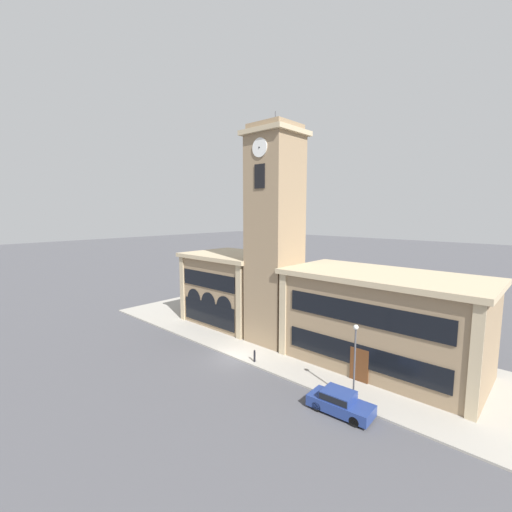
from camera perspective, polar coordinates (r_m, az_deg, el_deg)
ground_plane at (r=32.46m, az=-3.71°, el=-16.69°), size 300.00×300.00×0.00m
sidewalk_kerb at (r=37.03m, az=3.97°, el=-13.47°), size 44.51×13.37×0.15m
clock_tower at (r=33.96m, az=3.11°, el=3.23°), size 5.09×5.09×22.69m
town_hall_left_wing at (r=41.35m, az=-3.78°, el=-5.28°), size 11.12×8.54×8.34m
town_hall_right_wing at (r=31.39m, az=20.17°, el=-10.00°), size 16.46×8.54×8.15m
parked_car_near at (r=25.16m, az=13.77°, el=-22.53°), size 4.31×2.02×1.47m
street_lamp at (r=25.10m, az=16.18°, el=-15.00°), size 0.36×0.36×5.51m
bollard at (r=31.25m, az=-0.24°, el=-16.33°), size 0.18×0.18×1.06m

